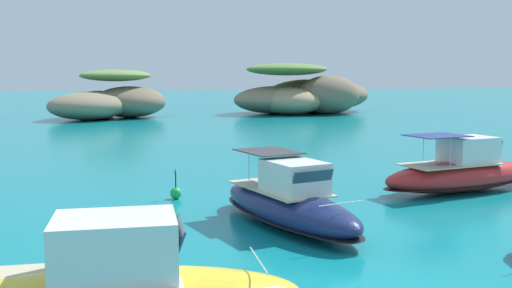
% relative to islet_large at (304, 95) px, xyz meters
% --- Properties ---
extents(islet_large, '(26.42, 23.08, 7.53)m').
position_rel_islet_large_xyz_m(islet_large, '(0.00, 0.00, 0.00)').
color(islet_large, '#756651').
rests_on(islet_large, ground).
extents(islet_small, '(17.99, 18.40, 6.50)m').
position_rel_islet_large_xyz_m(islet_small, '(-29.22, -3.61, -0.40)').
color(islet_small, '#84755B').
rests_on(islet_small, ground).
extents(motorboat_red, '(9.76, 4.46, 2.94)m').
position_rel_islet_large_xyz_m(motorboat_red, '(-12.65, -59.97, -1.83)').
color(motorboat_red, red).
rests_on(motorboat_red, ground).
extents(motorboat_navy, '(4.81, 9.32, 2.80)m').
position_rel_islet_large_xyz_m(motorboat_navy, '(-23.28, -64.32, -1.87)').
color(motorboat_navy, navy).
rests_on(motorboat_navy, ground).
extents(channel_buoy, '(0.56, 0.56, 1.48)m').
position_rel_islet_large_xyz_m(channel_buoy, '(-26.96, -58.17, -2.43)').
color(channel_buoy, green).
rests_on(channel_buoy, ground).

